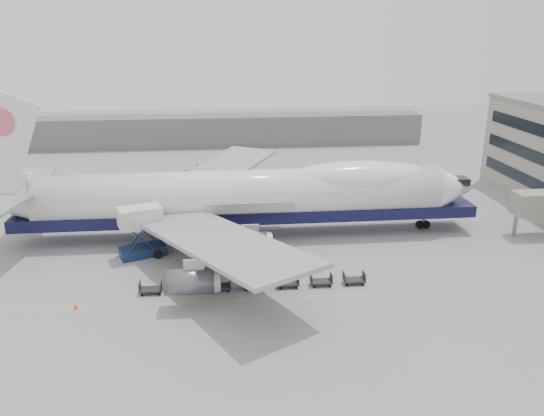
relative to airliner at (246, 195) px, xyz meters
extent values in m
plane|color=gray|center=(-0.64, -12.00, -5.62)|extent=(260.00, 260.00, 0.00)
cube|color=gold|center=(-0.64, -18.00, -5.62)|extent=(60.00, 0.15, 0.01)
cylinder|color=slate|center=(35.36, -4.00, -4.12)|extent=(0.50, 0.50, 3.00)
cube|color=slate|center=(-10.64, 58.00, -2.12)|extent=(110.00, 8.00, 7.00)
cylinder|color=white|center=(-0.64, 0.00, 0.08)|extent=(52.00, 6.40, 6.40)
cube|color=#0E0E34|center=(0.36, 0.00, -2.48)|extent=(60.00, 5.76, 1.50)
cone|color=white|center=(28.36, 0.00, 0.08)|extent=(6.00, 6.40, 6.40)
ellipsoid|color=white|center=(14.96, 0.00, 1.84)|extent=(20.67, 5.78, 4.56)
cube|color=white|center=(-29.64, 0.00, 7.58)|extent=(10.52, 0.50, 13.56)
cylinder|color=#E15775|center=(-29.14, 0.00, 10.08)|extent=(3.40, 0.30, 3.40)
cube|color=#9EA0A3|center=(-3.64, -14.28, -0.52)|extent=(20.35, 26.74, 2.26)
cube|color=#9EA0A3|center=(-3.64, 14.28, -0.52)|extent=(20.35, 26.74, 2.26)
cylinder|color=#595B60|center=(-6.64, 19.00, -2.72)|extent=(4.80, 2.60, 2.60)
cylinder|color=#595B60|center=(-0.64, 10.00, -2.72)|extent=(4.80, 2.60, 2.60)
cylinder|color=#595B60|center=(-0.64, -10.00, -2.72)|extent=(4.80, 2.60, 2.60)
cylinder|color=#595B60|center=(-6.64, -19.00, -2.72)|extent=(4.80, 2.60, 2.60)
cylinder|color=slate|center=(24.36, 0.00, -4.37)|extent=(0.36, 0.36, 2.50)
cylinder|color=black|center=(24.36, 0.00, -5.07)|extent=(1.10, 0.45, 1.10)
cylinder|color=slate|center=(-3.64, -3.00, -4.37)|extent=(0.36, 0.36, 2.50)
cylinder|color=black|center=(-3.64, -3.00, -5.07)|extent=(1.10, 0.45, 1.10)
cylinder|color=slate|center=(-3.64, 3.00, -4.37)|extent=(0.36, 0.36, 2.50)
cylinder|color=black|center=(-3.64, 3.00, -5.07)|extent=(1.10, 0.45, 1.10)
cube|color=navy|center=(-12.99, -5.48, -5.03)|extent=(5.96, 4.34, 1.19)
cube|color=silver|center=(-12.99, -5.48, -0.62)|extent=(5.63, 4.39, 2.37)
cube|color=navy|center=(-12.99, -6.67, -2.82)|extent=(3.63, 1.48, 4.25)
cube|color=navy|center=(-12.99, -4.29, -2.82)|extent=(3.63, 1.48, 4.25)
cube|color=slate|center=(-12.99, -3.76, -0.62)|extent=(2.88, 2.13, 0.15)
cylinder|color=black|center=(-14.93, -6.56, -5.14)|extent=(0.97, 0.38, 0.97)
cylinder|color=black|center=(-14.93, -4.40, -5.14)|extent=(0.97, 0.38, 0.97)
cylinder|color=black|center=(-11.05, -6.56, -5.14)|extent=(0.97, 0.38, 0.97)
cylinder|color=black|center=(-11.05, -4.40, -5.14)|extent=(0.97, 0.38, 0.97)
cone|color=#FC4A0D|center=(-17.95, -18.05, -5.33)|extent=(0.38, 0.38, 0.59)
cube|color=#FC4A0D|center=(-17.95, -18.05, -5.61)|extent=(0.40, 0.40, 0.03)
cube|color=#2D2D30|center=(-10.93, -15.51, -5.17)|extent=(2.30, 1.35, 0.18)
cube|color=#2D2D30|center=(-12.03, -15.51, -4.77)|extent=(0.08, 1.35, 0.90)
cube|color=#2D2D30|center=(-9.83, -15.51, -4.77)|extent=(0.08, 1.35, 0.90)
cylinder|color=black|center=(-11.78, -16.06, -5.47)|extent=(0.30, 0.12, 0.30)
cylinder|color=black|center=(-11.78, -14.96, -5.47)|extent=(0.30, 0.12, 0.30)
cylinder|color=black|center=(-10.08, -16.06, -5.47)|extent=(0.30, 0.12, 0.30)
cylinder|color=black|center=(-10.08, -14.96, -5.47)|extent=(0.30, 0.12, 0.30)
cube|color=#2D2D30|center=(-7.32, -15.51, -5.17)|extent=(2.30, 1.35, 0.18)
cube|color=#2D2D30|center=(-8.42, -15.51, -4.77)|extent=(0.08, 1.35, 0.90)
cube|color=#2D2D30|center=(-6.22, -15.51, -4.77)|extent=(0.08, 1.35, 0.90)
cylinder|color=black|center=(-8.17, -16.06, -5.47)|extent=(0.30, 0.12, 0.30)
cylinder|color=black|center=(-8.17, -14.96, -5.47)|extent=(0.30, 0.12, 0.30)
cylinder|color=black|center=(-6.47, -16.06, -5.47)|extent=(0.30, 0.12, 0.30)
cylinder|color=black|center=(-6.47, -14.96, -5.47)|extent=(0.30, 0.12, 0.30)
cube|color=#2D2D30|center=(-3.72, -15.51, -5.17)|extent=(2.30, 1.35, 0.18)
cube|color=#2D2D30|center=(-4.82, -15.51, -4.77)|extent=(0.08, 1.35, 0.90)
cube|color=#2D2D30|center=(-2.62, -15.51, -4.77)|extent=(0.08, 1.35, 0.90)
cylinder|color=black|center=(-4.57, -16.06, -5.47)|extent=(0.30, 0.12, 0.30)
cylinder|color=black|center=(-4.57, -14.96, -5.47)|extent=(0.30, 0.12, 0.30)
cylinder|color=black|center=(-2.87, -16.06, -5.47)|extent=(0.30, 0.12, 0.30)
cylinder|color=black|center=(-2.87, -14.96, -5.47)|extent=(0.30, 0.12, 0.30)
cube|color=#2D2D30|center=(-0.11, -15.51, -5.17)|extent=(2.30, 1.35, 0.18)
cube|color=#2D2D30|center=(-1.21, -15.51, -4.77)|extent=(0.08, 1.35, 0.90)
cube|color=#2D2D30|center=(0.99, -15.51, -4.77)|extent=(0.08, 1.35, 0.90)
cylinder|color=black|center=(-0.96, -16.06, -5.47)|extent=(0.30, 0.12, 0.30)
cylinder|color=black|center=(-0.96, -14.96, -5.47)|extent=(0.30, 0.12, 0.30)
cylinder|color=black|center=(0.74, -16.06, -5.47)|extent=(0.30, 0.12, 0.30)
cylinder|color=black|center=(0.74, -14.96, -5.47)|extent=(0.30, 0.12, 0.30)
cube|color=#2D2D30|center=(3.49, -15.51, -5.17)|extent=(2.30, 1.35, 0.18)
cube|color=#2D2D30|center=(2.39, -15.51, -4.77)|extent=(0.08, 1.35, 0.90)
cube|color=#2D2D30|center=(4.59, -15.51, -4.77)|extent=(0.08, 1.35, 0.90)
cylinder|color=black|center=(2.64, -16.06, -5.47)|extent=(0.30, 0.12, 0.30)
cylinder|color=black|center=(2.64, -14.96, -5.47)|extent=(0.30, 0.12, 0.30)
cylinder|color=black|center=(4.34, -16.06, -5.47)|extent=(0.30, 0.12, 0.30)
cylinder|color=black|center=(4.34, -14.96, -5.47)|extent=(0.30, 0.12, 0.30)
cube|color=#2D2D30|center=(7.10, -15.51, -5.17)|extent=(2.30, 1.35, 0.18)
cube|color=#2D2D30|center=(6.00, -15.51, -4.77)|extent=(0.08, 1.35, 0.90)
cube|color=#2D2D30|center=(8.20, -15.51, -4.77)|extent=(0.08, 1.35, 0.90)
cylinder|color=black|center=(6.25, -16.06, -5.47)|extent=(0.30, 0.12, 0.30)
cylinder|color=black|center=(6.25, -14.96, -5.47)|extent=(0.30, 0.12, 0.30)
cylinder|color=black|center=(7.95, -16.06, -5.47)|extent=(0.30, 0.12, 0.30)
cylinder|color=black|center=(7.95, -14.96, -5.47)|extent=(0.30, 0.12, 0.30)
cube|color=#2D2D30|center=(10.71, -15.51, -5.17)|extent=(2.30, 1.35, 0.18)
cube|color=#2D2D30|center=(9.61, -15.51, -4.77)|extent=(0.08, 1.35, 0.90)
cube|color=#2D2D30|center=(11.81, -15.51, -4.77)|extent=(0.08, 1.35, 0.90)
cylinder|color=black|center=(9.86, -16.06, -5.47)|extent=(0.30, 0.12, 0.30)
cylinder|color=black|center=(9.86, -14.96, -5.47)|extent=(0.30, 0.12, 0.30)
cylinder|color=black|center=(11.56, -16.06, -5.47)|extent=(0.30, 0.12, 0.30)
cylinder|color=black|center=(11.56, -14.96, -5.47)|extent=(0.30, 0.12, 0.30)
camera|label=1|loc=(-3.38, -66.05, 20.65)|focal=35.00mm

